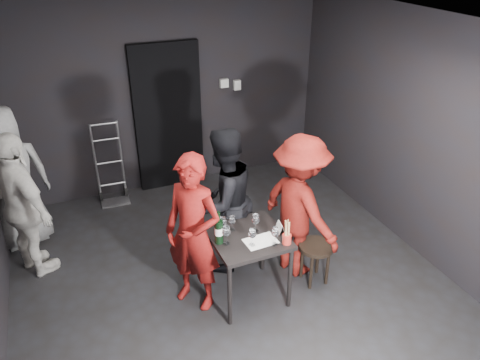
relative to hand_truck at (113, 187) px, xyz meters
name	(u,v)px	position (x,y,z in m)	size (l,w,h in m)	color
floor	(232,283)	(0.90, -2.27, -0.21)	(4.50, 5.00, 0.02)	black
ceiling	(230,27)	(0.90, -2.27, 2.49)	(4.50, 5.00, 0.02)	silver
wall_back	(166,96)	(0.90, 0.23, 1.14)	(4.50, 0.04, 2.70)	black
wall_right	(419,138)	(3.15, -2.27, 1.14)	(0.04, 5.00, 2.70)	black
doorway	(168,118)	(0.90, 0.17, 0.84)	(0.95, 0.10, 2.10)	black
wallbox_upper	(224,83)	(1.75, 0.18, 1.24)	(0.12, 0.06, 0.12)	#B7B7B2
wallbox_lower	(237,85)	(1.95, 0.18, 1.19)	(0.10, 0.06, 0.14)	#B7B7B2
hand_truck	(113,187)	(0.00, 0.00, 0.00)	(0.39, 0.33, 1.16)	#B2B2B7
tasting_table	(248,244)	(0.99, -2.49, 0.44)	(0.72, 0.72, 0.75)	black
stool	(316,252)	(1.74, -2.56, 0.17)	(0.37, 0.37, 0.47)	black
server_red	(193,227)	(0.47, -2.37, 0.69)	(0.66, 0.43, 1.81)	maroon
woman_black	(223,194)	(0.95, -1.91, 0.70)	(0.89, 0.49, 1.83)	black
man_maroon	(300,202)	(1.67, -2.30, 0.66)	(1.13, 0.52, 1.75)	maroon
bystander_cream	(22,200)	(-1.03, -1.22, 0.71)	(1.08, 0.52, 1.84)	silver
bystander_grey	(9,168)	(-1.15, -0.58, 0.80)	(0.99, 0.54, 2.02)	gray
tasting_mat	(261,241)	(1.06, -2.62, 0.54)	(0.31, 0.21, 0.00)	white
wine_glass_a	(226,234)	(0.75, -2.53, 0.64)	(0.08, 0.08, 0.22)	white
wine_glass_b	(223,225)	(0.77, -2.37, 0.64)	(0.08, 0.08, 0.22)	white
wine_glass_c	(232,222)	(0.88, -2.34, 0.63)	(0.07, 0.07, 0.18)	white
wine_glass_d	(252,237)	(0.96, -2.65, 0.64)	(0.08, 0.08, 0.20)	white
wine_glass_e	(275,235)	(1.17, -2.72, 0.64)	(0.08, 0.08, 0.21)	white
wine_glass_f	(256,222)	(1.09, -2.45, 0.64)	(0.08, 0.08, 0.21)	white
wine_bottle	(219,231)	(0.69, -2.49, 0.67)	(0.08, 0.08, 0.34)	black
breadstick_cup	(287,233)	(1.28, -2.74, 0.66)	(0.09, 0.09, 0.27)	#B3281E
reserved_card	(279,227)	(1.30, -2.54, 0.59)	(0.08, 0.13, 0.10)	white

